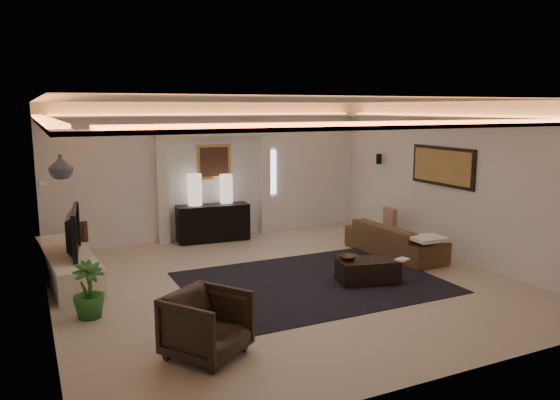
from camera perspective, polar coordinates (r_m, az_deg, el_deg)
name	(u,v)px	position (r m, az deg, el deg)	size (l,w,h in m)	color
floor	(285,283)	(8.79, 0.52, -8.76)	(7.00, 7.00, 0.00)	#B6A998
ceiling	(285,101)	(8.33, 0.55, 10.50)	(7.00, 7.00, 0.00)	white
wall_back	(214,171)	(11.66, -7.07, 3.09)	(7.00, 7.00, 0.00)	silver
wall_front	(440,245)	(5.58, 16.61, -4.62)	(7.00, 7.00, 0.00)	silver
wall_left	(43,213)	(7.61, -23.88, -1.27)	(7.00, 7.00, 0.00)	silver
wall_right	(454,181)	(10.45, 18.04, 1.91)	(7.00, 7.00, 0.00)	silver
cove_soffit	(285,119)	(8.34, 0.55, 8.57)	(7.00, 7.00, 0.04)	silver
daylight_slit	(271,172)	(12.14, -0.98, 2.96)	(0.25, 0.03, 1.00)	white
area_rug	(312,282)	(8.80, 3.47, -8.72)	(4.00, 3.00, 0.01)	black
pilaster_left	(162,191)	(11.30, -12.40, 0.93)	(0.22, 0.20, 2.20)	silver
pilaster_right	(264,184)	(12.02, -1.68, 1.68)	(0.22, 0.20, 2.20)	silver
alcove_header	(214,134)	(11.50, -6.99, 7.00)	(2.52, 0.20, 0.12)	silver
painting_frame	(214,162)	(11.61, -7.04, 4.06)	(0.74, 0.04, 0.74)	tan
painting_canvas	(214,162)	(11.59, -7.00, 4.05)	(0.62, 0.02, 0.62)	#4C2D1E
art_panel_frame	(443,166)	(10.62, 16.89, 3.45)	(0.04, 1.64, 0.74)	black
art_panel_gold	(442,166)	(10.60, 16.79, 3.44)	(0.02, 1.50, 0.62)	tan
wall_sconce	(379,159)	(12.03, 10.46, 4.31)	(0.12, 0.12, 0.22)	black
wall_niche	(43,184)	(8.96, -23.90, 1.59)	(0.10, 0.55, 0.04)	silver
console	(213,222)	(11.44, -7.13, -2.37)	(1.51, 0.47, 0.75)	black
lamp_left	(195,190)	(11.32, -9.05, 1.00)	(0.30, 0.30, 0.66)	#F4E9CC
lamp_right	(226,188)	(11.53, -5.73, 1.24)	(0.27, 0.27, 0.61)	white
media_ledge	(68,266)	(9.57, -21.63, -6.51)	(0.67, 2.68, 0.50)	white
tv	(67,234)	(9.16, -21.69, -3.34)	(0.17, 1.31, 0.75)	black
figurine	(84,232)	(10.01, -20.09, -3.25)	(0.13, 0.13, 0.35)	#442E20
ginger_jar	(61,167)	(9.26, -22.27, 3.28)	(0.37, 0.37, 0.39)	#3F4C56
plant	(89,290)	(7.72, -19.65, -9.01)	(0.43, 0.43, 0.77)	#296427
sofa	(395,240)	(10.51, 12.08, -4.13)	(0.82, 2.10, 0.61)	#3D2B1D
throw_blanket	(428,239)	(9.69, 15.45, -3.97)	(0.57, 0.46, 0.06)	silver
throw_pillow	(390,216)	(11.45, 11.60, -1.72)	(0.11, 0.37, 0.37)	#A17D63
coffee_table	(368,270)	(8.84, 9.30, -7.39)	(0.96, 0.52, 0.36)	black
bowl	(348,256)	(8.75, 7.22, -5.90)	(0.28, 0.28, 0.07)	#3E2C1B
magazine	(402,258)	(8.86, 12.86, -5.99)	(0.22, 0.16, 0.03)	silver
armchair	(207,325)	(6.28, -7.79, -13.00)	(0.80, 0.82, 0.75)	black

